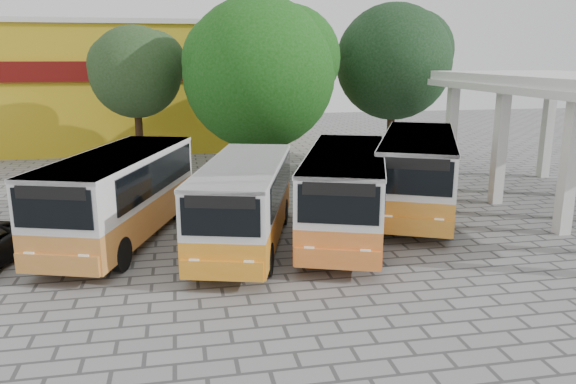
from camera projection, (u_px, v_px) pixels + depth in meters
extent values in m
plane|color=gray|center=(367.00, 268.00, 16.71)|extent=(90.00, 90.00, 0.00)
cube|color=silver|center=(451.00, 132.00, 27.59)|extent=(0.45, 0.45, 5.00)
cube|color=silver|center=(547.00, 129.00, 28.58)|extent=(0.45, 0.45, 5.00)
cube|color=#B79814|center=(92.00, 87.00, 38.48)|extent=(20.00, 10.00, 8.00)
cube|color=#590C0A|center=(79.00, 72.00, 33.34)|extent=(20.00, 0.20, 1.20)
cube|color=silver|center=(87.00, 24.00, 37.50)|extent=(20.40, 10.40, 0.30)
cube|color=orange|center=(121.00, 214.00, 18.97)|extent=(4.96, 8.61, 1.08)
cube|color=silver|center=(119.00, 176.00, 18.66)|extent=(4.96, 8.61, 1.52)
cube|color=silver|center=(117.00, 156.00, 18.50)|extent=(5.01, 8.63, 0.12)
cube|color=black|center=(79.00, 178.00, 18.42)|extent=(2.20, 6.47, 1.08)
cube|color=black|center=(157.00, 174.00, 18.89)|extent=(2.20, 6.47, 1.08)
cube|color=black|center=(103.00, 208.00, 14.71)|extent=(2.12, 0.75, 1.08)
cube|color=black|center=(102.00, 192.00, 14.60)|extent=(1.88, 0.68, 0.35)
cylinder|color=black|center=(74.00, 255.00, 16.31)|extent=(0.29, 1.03, 1.03)
cylinder|color=black|center=(153.00, 250.00, 16.72)|extent=(0.29, 1.03, 1.03)
cylinder|color=black|center=(98.00, 207.00, 21.42)|extent=(0.29, 1.03, 1.03)
cylinder|color=black|center=(158.00, 204.00, 21.83)|extent=(0.29, 1.03, 1.03)
cube|color=orange|center=(245.00, 220.00, 18.45)|extent=(4.34, 8.08, 1.02)
cube|color=silver|center=(244.00, 184.00, 18.16)|extent=(4.34, 8.08, 1.42)
cube|color=silver|center=(244.00, 164.00, 18.01)|extent=(4.38, 8.09, 0.12)
cube|color=black|center=(207.00, 185.00, 17.94)|extent=(1.78, 6.16, 1.02)
cube|color=black|center=(280.00, 182.00, 18.38)|extent=(1.78, 6.16, 1.02)
cube|color=black|center=(262.00, 217.00, 14.45)|extent=(2.02, 0.61, 1.02)
cube|color=black|center=(262.00, 202.00, 14.35)|extent=(1.79, 0.56, 0.33)
cylinder|color=black|center=(219.00, 260.00, 15.95)|extent=(0.27, 0.97, 0.97)
cylinder|color=black|center=(291.00, 255.00, 16.34)|extent=(0.27, 0.97, 0.97)
cylinder|color=black|center=(209.00, 213.00, 20.75)|extent=(0.27, 0.97, 0.97)
cylinder|color=black|center=(265.00, 210.00, 21.14)|extent=(0.27, 0.97, 0.97)
cube|color=orange|center=(345.00, 211.00, 19.36)|extent=(5.10, 8.59, 1.08)
cube|color=silver|center=(346.00, 174.00, 19.06)|extent=(5.10, 8.59, 1.51)
cube|color=silver|center=(346.00, 154.00, 18.89)|extent=(5.14, 8.61, 0.12)
cube|color=black|center=(310.00, 175.00, 18.82)|extent=(2.33, 6.42, 1.08)
cube|color=black|center=(381.00, 172.00, 19.29)|extent=(2.33, 6.42, 1.08)
cube|color=black|center=(390.00, 205.00, 15.11)|extent=(2.10, 0.79, 1.08)
cube|color=black|center=(391.00, 189.00, 15.01)|extent=(1.86, 0.71, 0.35)
cylinder|color=black|center=(335.00, 250.00, 16.70)|extent=(0.29, 1.03, 1.03)
cylinder|color=black|center=(405.00, 245.00, 17.12)|extent=(0.29, 1.03, 1.03)
cylinder|color=black|center=(297.00, 204.00, 21.81)|extent=(0.29, 1.03, 1.03)
cylinder|color=black|center=(352.00, 202.00, 22.22)|extent=(0.29, 1.03, 1.03)
cube|color=orange|center=(416.00, 189.00, 22.26)|extent=(6.01, 8.95, 1.14)
cube|color=silver|center=(418.00, 155.00, 21.94)|extent=(6.01, 8.95, 1.59)
cube|color=silver|center=(419.00, 137.00, 21.77)|extent=(6.06, 8.97, 0.13)
cube|color=black|center=(386.00, 156.00, 21.69)|extent=(3.06, 6.50, 1.14)
cube|color=black|center=(449.00, 154.00, 22.18)|extent=(3.06, 6.50, 1.14)
cube|color=black|center=(475.00, 178.00, 17.79)|extent=(2.13, 1.03, 1.14)
cube|color=black|center=(476.00, 164.00, 17.68)|extent=(1.89, 0.92, 0.37)
cylinder|color=black|center=(417.00, 222.00, 19.47)|extent=(0.30, 1.08, 1.08)
cylinder|color=black|center=(479.00, 218.00, 19.90)|extent=(0.30, 1.08, 1.08)
cylinder|color=black|center=(365.00, 186.00, 24.83)|extent=(0.30, 1.08, 1.08)
cylinder|color=black|center=(414.00, 183.00, 25.27)|extent=(0.30, 1.08, 1.08)
cylinder|color=#352211|center=(139.00, 137.00, 30.48)|extent=(0.40, 0.40, 3.71)
sphere|color=#1E3816|center=(135.00, 72.00, 29.66)|extent=(4.85, 4.85, 4.85)
sphere|color=#1E3816|center=(154.00, 62.00, 30.01)|extent=(3.39, 3.39, 3.39)
sphere|color=#1E3816|center=(118.00, 65.00, 29.22)|extent=(3.15, 3.15, 3.15)
cylinder|color=#3C220F|center=(260.00, 137.00, 28.83)|extent=(0.49, 0.49, 4.12)
sphere|color=#114B0C|center=(259.00, 74.00, 28.07)|extent=(7.62, 7.62, 7.62)
sphere|color=#114B0C|center=(288.00, 58.00, 28.46)|extent=(5.33, 5.33, 5.33)
sphere|color=#114B0C|center=(233.00, 62.00, 27.49)|extent=(4.95, 4.95, 4.95)
cylinder|color=#472F20|center=(391.00, 126.00, 32.68)|extent=(0.44, 0.44, 4.24)
sphere|color=black|center=(393.00, 62.00, 31.81)|extent=(6.53, 6.53, 6.53)
sphere|color=black|center=(414.00, 50.00, 32.19)|extent=(4.57, 4.57, 4.57)
sphere|color=black|center=(376.00, 53.00, 31.29)|extent=(4.24, 4.24, 4.24)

